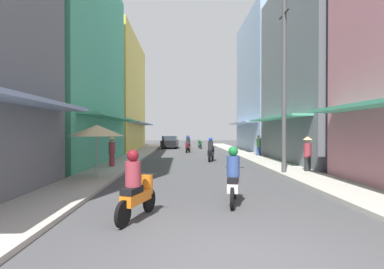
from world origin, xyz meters
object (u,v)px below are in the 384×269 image
Objects in this scene: motorbike_black at (211,151)px; vendor_umbrella at (97,131)px; pedestrian_midway at (308,153)px; utility_pole at (284,86)px; pedestrian_far at (112,150)px; parked_car at (170,142)px; motorbike_green at (200,144)px; motorbike_white at (234,178)px; pedestrian_crossing at (258,146)px; motorbike_maroon at (188,145)px; motorbike_orange at (137,188)px; motorbike_silver at (188,143)px.

vendor_umbrella is at bearing -125.92° from motorbike_black.
vendor_umbrella reaches higher than pedestrian_midway.
pedestrian_far is at bearing 163.28° from utility_pole.
pedestrian_far is at bearing -97.30° from parked_car.
pedestrian_midway is at bearing -79.35° from motorbike_green.
pedestrian_crossing is (4.50, 14.23, 0.14)m from motorbike_white.
motorbike_white is 1.02× the size of pedestrian_midway.
motorbike_orange is at bearing -94.49° from motorbike_maroon.
motorbike_white is 1.05× the size of pedestrian_crossing.
utility_pole is at bearing -73.99° from parked_car.
utility_pole is (8.34, -2.51, 3.06)m from pedestrian_far.
utility_pole is at bearing -74.00° from motorbike_maroon.
motorbike_maroon is 15.03m from utility_pole.
motorbike_green is at bearing 88.42° from motorbike_white.
motorbike_silver is 9.86m from pedestrian_crossing.
parked_car is 2.40× the size of pedestrian_midway.
motorbike_orange is at bearing -93.95° from motorbike_silver.
motorbike_white is 0.98× the size of motorbike_silver.
pedestrian_crossing is at bearing 34.35° from pedestrian_far.
utility_pole reaches higher than pedestrian_midway.
motorbike_silver is at bearing 96.63° from motorbike_black.
motorbike_maroon is at bearing -73.96° from parked_car.
motorbike_green is (0.71, 25.64, -0.20)m from motorbike_white.
vendor_umbrella reaches higher than pedestrian_far.
parked_car is at bearing 121.60° from pedestrian_crossing.
motorbike_maroon and motorbike_black have the same top height.
motorbike_white is at bearing -39.07° from vendor_umbrella.
motorbike_white is 7.12m from pedestrian_midway.
pedestrian_midway is 3.32m from utility_pole.
motorbike_maroon is 12.36m from pedestrian_far.
pedestrian_far is (-2.35, -18.37, 0.24)m from parked_car.
pedestrian_crossing is 0.75× the size of vendor_umbrella.
motorbike_white is 6.33m from vendor_umbrella.
pedestrian_midway reaches higher than motorbike_white.
pedestrian_midway is at bearing -72.82° from motorbike_silver.
motorbike_silver is 1.04× the size of pedestrian_midway.
motorbike_maroon is 19.27m from motorbike_white.
vendor_umbrella is at bearing -132.03° from pedestrian_crossing.
motorbike_orange is 23.92m from motorbike_silver.
pedestrian_midway is (9.60, -2.14, 0.01)m from pedestrian_far.
motorbike_white is 11.29m from motorbike_black.
motorbike_orange is 0.98× the size of motorbike_black.
vendor_umbrella is (-9.30, -1.62, 1.03)m from pedestrian_midway.
motorbike_silver is at bearing 77.81° from vendor_umbrella.
motorbike_silver is 4.00m from parked_car.
pedestrian_far is (-4.30, -11.59, 0.27)m from motorbike_maroon.
motorbike_silver is at bearing 89.46° from motorbike_maroon.
motorbike_maroon is 20.61m from motorbike_orange.
pedestrian_far reaches higher than motorbike_maroon.
motorbike_black is 6.71m from pedestrian_far.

